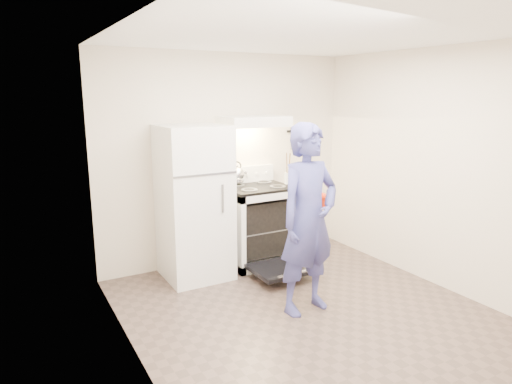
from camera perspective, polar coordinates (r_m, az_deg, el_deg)
floor at (r=4.43m, az=7.17°, el=-15.14°), size 3.60×3.60×0.00m
back_wall at (r=5.54m, az=-3.62°, el=4.12°), size 3.20×0.02×2.50m
refrigerator at (r=5.07m, az=-7.74°, el=-1.34°), size 0.70×0.70×1.70m
stove_body at (r=5.53m, az=0.12°, el=-4.25°), size 0.76×0.65×0.92m
cooktop at (r=5.41m, az=0.12°, el=0.57°), size 0.76×0.65×0.03m
backsplash at (r=5.64m, az=-1.31°, el=2.23°), size 0.76×0.07×0.20m
oven_door at (r=5.16m, az=3.41°, el=-9.46°), size 0.70×0.54×0.04m
oven_rack at (r=5.53m, az=0.12°, el=-4.45°), size 0.60×0.52×0.01m
range_hood at (r=5.37m, az=-0.28°, el=8.83°), size 0.76×0.50×0.12m
knife_strip at (r=6.02m, az=5.52°, el=7.62°), size 0.40×0.02×0.03m
pizza_stone at (r=5.42m, az=-0.25°, el=-4.65°), size 0.29×0.29×0.02m
tea_kettle at (r=5.49m, az=-2.42°, el=2.38°), size 0.23×0.19×0.28m
utensil_jar at (r=5.40m, az=4.05°, el=1.70°), size 0.11×0.11×0.13m
person at (r=4.24m, az=6.56°, el=-3.45°), size 0.70×0.50×1.78m
dutch_oven at (r=4.54m, az=7.46°, el=-1.18°), size 0.31×0.24×0.21m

